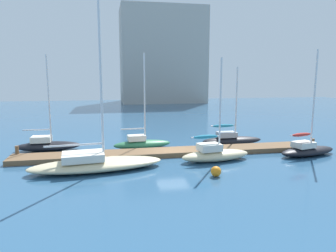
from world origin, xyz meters
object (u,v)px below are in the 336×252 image
Objects in this scene: sailboat_1 at (95,162)px; sailboat_3 at (215,153)px; sailboat_4 at (231,139)px; sailboat_5 at (307,149)px; sailboat_2 at (142,143)px; harbor_building_distant at (162,56)px; sailboat_0 at (48,145)px; mooring_buoy_orange at (216,171)px.

sailboat_3 is (8.60, 0.70, -0.00)m from sailboat_1.
sailboat_5 reaches higher than sailboat_4.
sailboat_5 reaches higher than sailboat_2.
sailboat_1 is 13.29m from sailboat_4.
sailboat_5 is at bearing -87.68° from harbor_building_distant.
harbor_building_distant is (2.14, 48.64, 10.47)m from sailboat_4.
sailboat_5 is (12.59, -4.97, 0.01)m from sailboat_2.
harbor_building_distant is at bearing 87.08° from sailboat_4.
harbor_building_distant is at bearing 68.57° from sailboat_0.
sailboat_1 is 1.76× the size of sailboat_2.
sailboat_4 is at bearing 119.16° from sailboat_5.
sailboat_1 reaches higher than sailboat_3.
sailboat_1 is 16.32m from sailboat_5.
sailboat_0 is 14.86m from mooring_buoy_orange.
harbor_building_distant is at bearing 83.32° from mooring_buoy_orange.
sailboat_3 is (12.78, -5.80, 0.05)m from sailboat_0.
sailboat_3 reaches higher than mooring_buoy_orange.
sailboat_4 is at bearing -92.52° from harbor_building_distant.
sailboat_5 is at bearing -7.10° from sailboat_3.
sailboat_0 reaches higher than sailboat_3.
sailboat_1 is at bearing 159.51° from mooring_buoy_orange.
sailboat_0 is at bearing 152.58° from sailboat_5.
sailboat_3 is 11.47× the size of mooring_buoy_orange.
mooring_buoy_orange is at bearing -96.68° from harbor_building_distant.
sailboat_1 is 0.65× the size of harbor_building_distant.
sailboat_2 reaches higher than mooring_buoy_orange.
harbor_building_distant is at bearing 69.51° from sailboat_1.
sailboat_4 is 10.70× the size of mooring_buoy_orange.
harbor_building_distant reaches higher than sailboat_2.
sailboat_1 is (4.17, -6.49, 0.05)m from sailboat_0.
harbor_building_distant is at bearing 72.87° from sailboat_2.
sailboat_1 reaches higher than sailboat_4.
sailboat_0 reaches higher than mooring_buoy_orange.
sailboat_0 is at bearing 169.36° from sailboat_2.
harbor_building_distant reaches higher than sailboat_4.
sailboat_5 is 0.37× the size of harbor_building_distant.
sailboat_4 is (12.00, 5.73, -0.04)m from sailboat_1.
sailboat_3 is at bearing -124.41° from sailboat_4.
sailboat_2 is 1.16× the size of sailboat_4.
sailboat_3 is 0.34× the size of harbor_building_distant.
sailboat_4 is at bearing 61.81° from mooring_buoy_orange.
sailboat_1 reaches higher than sailboat_2.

